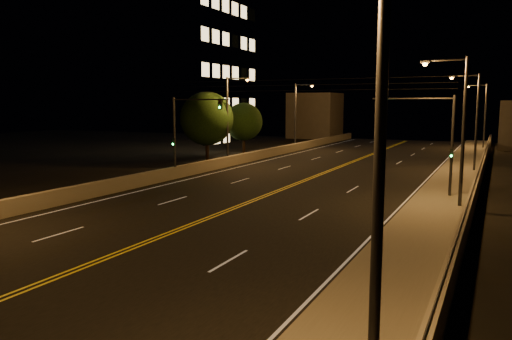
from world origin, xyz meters
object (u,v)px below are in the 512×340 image
at_px(building_tower, 152,30).
at_px(streetlight_2, 473,116).
at_px(tree_1, 244,122).
at_px(streetlight_3, 483,112).
at_px(traffic_signal_left, 184,128).
at_px(tree_0, 207,119).
at_px(streetlight_5, 230,115).
at_px(streetlight_0, 362,164).
at_px(traffic_signal_right, 436,135).
at_px(streetlight_1, 458,122).
at_px(streetlight_6, 298,112).

bearing_deg(building_tower, streetlight_2, -12.18).
bearing_deg(tree_1, building_tower, 171.47).
relative_size(streetlight_3, tree_1, 1.39).
height_order(traffic_signal_left, tree_0, tree_0).
bearing_deg(streetlight_3, streetlight_5, -125.90).
height_order(streetlight_0, traffic_signal_right, streetlight_0).
relative_size(streetlight_0, streetlight_5, 1.00).
xyz_separation_m(streetlight_1, streetlight_3, (0.00, 42.09, 0.00)).
xyz_separation_m(streetlight_2, tree_1, (-25.63, 6.52, -1.11)).
bearing_deg(streetlight_2, streetlight_3, 90.00).
bearing_deg(tree_0, traffic_signal_right, -23.05).
relative_size(traffic_signal_right, traffic_signal_left, 1.00).
xyz_separation_m(streetlight_0, building_tower, (-40.60, 47.31, 10.88)).
relative_size(streetlight_1, streetlight_5, 1.00).
bearing_deg(streetlight_1, streetlight_0, -90.00).
bearing_deg(building_tower, streetlight_5, -34.60).
relative_size(streetlight_3, tree_0, 1.19).
height_order(streetlight_5, tree_1, streetlight_5).
bearing_deg(streetlight_0, streetlight_3, 90.00).
distance_m(streetlight_1, tree_0, 27.39).
distance_m(streetlight_5, streetlight_6, 17.95).
bearing_deg(tree_1, streetlight_0, -60.37).
distance_m(streetlight_6, tree_0, 17.90).
bearing_deg(streetlight_6, streetlight_0, -67.63).
height_order(streetlight_5, streetlight_6, same).
height_order(tree_0, tree_1, tree_0).
xyz_separation_m(streetlight_3, traffic_signal_right, (-1.46, -38.98, -0.89)).
xyz_separation_m(streetlight_2, streetlight_6, (-21.41, 13.48, 0.00)).
relative_size(streetlight_1, building_tower, 0.26).
xyz_separation_m(building_tower, tree_0, (16.39, -12.96, -11.31)).
bearing_deg(streetlight_0, streetlight_5, 122.15).
xyz_separation_m(streetlight_2, traffic_signal_left, (-20.35, -13.88, -0.89)).
bearing_deg(streetlight_3, streetlight_1, -90.00).
distance_m(streetlight_0, streetlight_6, 56.26).
xyz_separation_m(streetlight_0, streetlight_1, (0.00, 21.56, 0.00)).
bearing_deg(traffic_signal_left, tree_1, 104.52).
bearing_deg(traffic_signal_right, streetlight_3, 87.85).
bearing_deg(building_tower, streetlight_3, 21.92).
distance_m(streetlight_6, traffic_signal_right, 33.87).
bearing_deg(traffic_signal_left, streetlight_3, 62.43).
bearing_deg(traffic_signal_left, streetlight_5, 96.45).
bearing_deg(tree_1, streetlight_3, 35.94).
bearing_deg(tree_0, streetlight_3, 50.43).
bearing_deg(streetlight_3, tree_0, -129.57).
distance_m(streetlight_6, building_tower, 22.56).
xyz_separation_m(traffic_signal_left, building_tower, (-20.25, 22.64, 11.77)).
distance_m(streetlight_0, traffic_signal_left, 31.99).
distance_m(streetlight_5, tree_0, 2.85).
relative_size(streetlight_2, traffic_signal_left, 1.31).
bearing_deg(streetlight_5, streetlight_1, -30.30).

